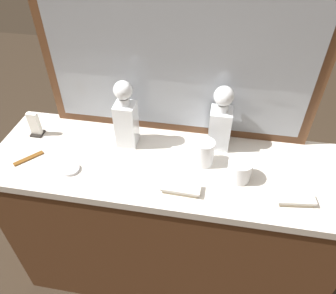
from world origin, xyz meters
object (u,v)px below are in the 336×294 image
Objects in this scene: silver_brush_far_right at (181,188)px; porcelain_dish at (70,169)px; tortoiseshell_comb at (29,158)px; crystal_decanter_left at (126,120)px; crystal_tumbler_left at (204,153)px; crystal_decanter_rear at (220,124)px; napkin_holder at (35,126)px; silver_brush_center at (295,200)px; crystal_tumbler_far_right at (239,171)px.

silver_brush_far_right is 2.02× the size of porcelain_dish.
porcelain_dish is at bearing -9.23° from tortoiseshell_comb.
crystal_decanter_left reaches higher than crystal_tumbler_left.
crystal_decanter_rear reaches higher than porcelain_dish.
napkin_holder reaches higher than tortoiseshell_comb.
silver_brush_far_right is 0.43m from porcelain_dish.
napkin_holder reaches higher than porcelain_dish.
silver_brush_far_right reaches higher than tortoiseshell_comb.
tortoiseshell_comb is at bearing 170.77° from porcelain_dish.
napkin_holder is (-1.06, 0.20, 0.03)m from silver_brush_center.
crystal_tumbler_left is 0.52m from porcelain_dish.
crystal_tumbler_far_right is at bearing 2.78° from tortoiseshell_comb.
silver_brush_far_right is at bearing -5.44° from tortoiseshell_comb.
porcelain_dish is (-0.55, -0.25, -0.11)m from crystal_decanter_rear.
crystal_decanter_rear reaches higher than tortoiseshell_comb.
silver_brush_center is (0.33, -0.14, -0.04)m from crystal_tumbler_left.
crystal_tumbler_left is (0.32, -0.07, -0.07)m from crystal_decanter_left.
porcelain_dish is at bearing 179.19° from silver_brush_center.
crystal_tumbler_left is 0.36m from silver_brush_center.
crystal_tumbler_far_right is (0.09, -0.18, -0.07)m from crystal_decanter_rear.
porcelain_dish is at bearing -131.34° from crystal_decanter_left.
crystal_tumbler_left is at bearing -4.18° from napkin_holder.
silver_brush_far_right is 1.30× the size of napkin_holder.
crystal_decanter_left reaches higher than crystal_tumbler_far_right.
crystal_tumbler_far_right is 0.15m from crystal_tumbler_left.
crystal_tumbler_far_right is at bearing -63.99° from crystal_decanter_rear.
crystal_decanter_rear reaches higher than crystal_tumbler_far_right.
porcelain_dish is at bearing -165.24° from crystal_tumbler_left.
crystal_decanter_rear is 0.21m from crystal_tumbler_far_right.
crystal_tumbler_far_right reaches higher than silver_brush_center.
crystal_decanter_left is 0.29m from porcelain_dish.
napkin_holder reaches higher than silver_brush_far_right.
crystal_decanter_left is 0.48m from crystal_tumbler_far_right.
napkin_holder reaches higher than crystal_tumbler_left.
crystal_decanter_rear is at bearing 7.46° from crystal_decanter_left.
crystal_decanter_left reaches higher than silver_brush_far_right.
silver_brush_far_right is (-0.12, -0.28, -0.10)m from crystal_decanter_rear.
crystal_tumbler_far_right is 0.83m from tortoiseshell_comb.
silver_brush_center is 1.31× the size of tortoiseshell_comb.
tortoiseshell_comb is at bearing 174.56° from silver_brush_far_right.
crystal_tumbler_far_right is 0.64m from porcelain_dish.
crystal_tumbler_far_right is at bearing -7.50° from napkin_holder.
crystal_tumbler_far_right reaches higher than tortoiseshell_comb.
crystal_tumbler_far_right is (0.46, -0.13, -0.08)m from crystal_decanter_left.
crystal_decanter_rear is 0.78m from napkin_holder.
crystal_decanter_left is at bearing -172.54° from crystal_decanter_rear.
crystal_tumbler_left is at bearing 14.76° from porcelain_dish.
silver_brush_center is (0.20, -0.08, -0.02)m from crystal_tumbler_far_right.
porcelain_dish is at bearing -155.63° from crystal_decanter_rear.
crystal_decanter_rear is at bearing 67.36° from silver_brush_far_right.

